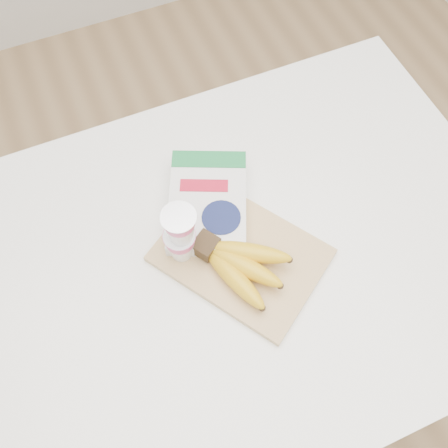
% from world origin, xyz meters
% --- Properties ---
extents(room, '(4.00, 4.00, 4.00)m').
position_xyz_m(room, '(0.00, 0.00, 1.35)').
color(room, tan).
rests_on(room, ground).
extents(table, '(1.32, 0.88, 0.99)m').
position_xyz_m(table, '(0.00, 0.00, 0.49)').
color(table, white).
rests_on(table, ground).
extents(cutting_board, '(0.37, 0.40, 0.02)m').
position_xyz_m(cutting_board, '(0.05, -0.01, 0.99)').
color(cutting_board, '#D5BE75').
rests_on(cutting_board, table).
extents(bananas, '(0.19, 0.20, 0.06)m').
position_xyz_m(bananas, '(0.04, -0.04, 1.03)').
color(bananas, '#382816').
rests_on(bananas, cutting_board).
extents(yogurt_stack, '(0.07, 0.07, 0.16)m').
position_xyz_m(yogurt_stack, '(-0.06, 0.04, 1.09)').
color(yogurt_stack, white).
rests_on(yogurt_stack, cutting_board).
extents(cereal_box, '(0.24, 0.28, 0.05)m').
position_xyz_m(cereal_box, '(0.03, 0.12, 1.01)').
color(cereal_box, white).
rests_on(cereal_box, table).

